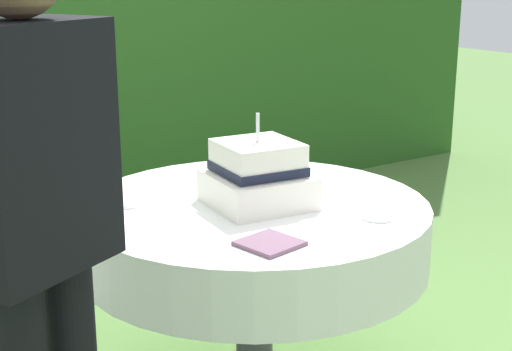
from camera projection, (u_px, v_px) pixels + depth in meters
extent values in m
cylinder|color=#4C4C51|center=(254.00, 304.00, 2.66)|extent=(0.13, 0.13, 0.70)
cylinder|color=olive|center=(254.00, 207.00, 2.56)|extent=(1.16, 1.16, 0.03)
cylinder|color=white|center=(254.00, 232.00, 2.59)|extent=(1.19, 1.19, 0.22)
cube|color=white|center=(258.00, 190.00, 2.52)|extent=(0.34, 0.34, 0.11)
cube|color=white|center=(258.00, 158.00, 2.49)|extent=(0.27, 0.27, 0.11)
cube|color=black|center=(258.00, 168.00, 2.50)|extent=(0.28, 0.28, 0.03)
sphere|color=#C6599E|center=(272.00, 154.00, 2.66)|extent=(0.09, 0.09, 0.09)
cylinder|color=silver|center=(258.00, 127.00, 2.46)|extent=(0.01, 0.01, 0.10)
cylinder|color=white|center=(128.00, 202.00, 2.54)|extent=(0.12, 0.12, 0.01)
cylinder|color=white|center=(378.00, 216.00, 2.40)|extent=(0.11, 0.11, 0.01)
cylinder|color=white|center=(224.00, 174.00, 2.89)|extent=(0.11, 0.11, 0.01)
cylinder|color=white|center=(343.00, 195.00, 2.62)|extent=(0.11, 0.11, 0.01)
cube|color=#6B4C60|center=(270.00, 243.00, 2.16)|extent=(0.18, 0.18, 0.01)
cube|color=black|center=(30.00, 149.00, 1.62)|extent=(0.41, 0.34, 0.55)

